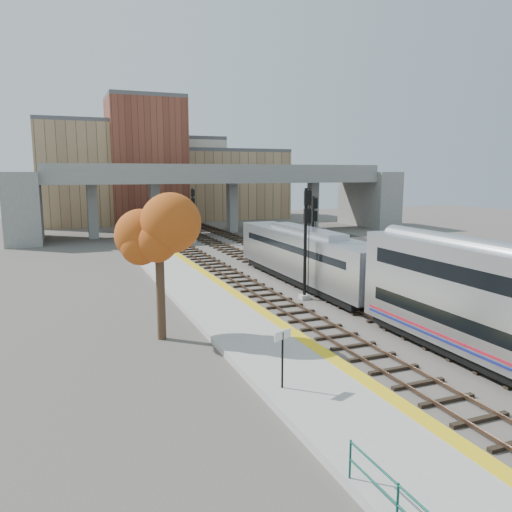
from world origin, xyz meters
name	(u,v)px	position (x,y,z in m)	size (l,w,h in m)	color
ground	(377,325)	(0.00, 0.00, 0.00)	(160.00, 160.00, 0.00)	#47423D
platform	(257,338)	(-7.25, 0.00, 0.17)	(4.50, 60.00, 0.35)	#9E9E99
yellow_strip	(291,330)	(-5.35, 0.00, 0.35)	(0.70, 60.00, 0.01)	yellow
tracks	(294,279)	(0.93, 12.50, 0.08)	(10.70, 95.00, 0.25)	black
overpass	(218,191)	(4.92, 45.00, 5.81)	(54.00, 12.00, 9.50)	slate
buildings_far	(161,176)	(1.26, 66.57, 7.88)	(43.00, 21.00, 20.60)	tan
parking_lot	(336,245)	(14.00, 28.00, 0.02)	(14.00, 18.00, 0.04)	black
locomotive	(306,255)	(1.00, 10.69, 2.28)	(3.02, 19.05, 4.10)	#A8AAB2
signal_mast_near	(306,244)	(-1.10, 6.69, 3.77)	(0.60, 0.64, 7.45)	#9E9E99
signal_mast_mid	(313,238)	(3.00, 13.26, 3.17)	(0.60, 0.64, 6.57)	#9E9E99
signal_mast_far	(193,217)	(-1.10, 36.02, 3.17)	(0.60, 0.64, 6.57)	#9E9E99
station_sign	(283,347)	(-8.69, -6.14, 1.98)	(0.84, 0.42, 2.27)	black
tree	(159,237)	(-11.64, 2.21, 5.29)	(3.60, 3.60, 7.13)	#382619
car_a	(327,245)	(10.64, 24.15, 0.66)	(1.45, 3.61, 1.23)	#99999E
car_b	(319,240)	(12.22, 28.79, 0.58)	(1.14, 3.28, 1.08)	#99999E
car_c	(326,235)	(15.04, 32.11, 0.68)	(1.80, 4.43, 1.29)	#99999E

